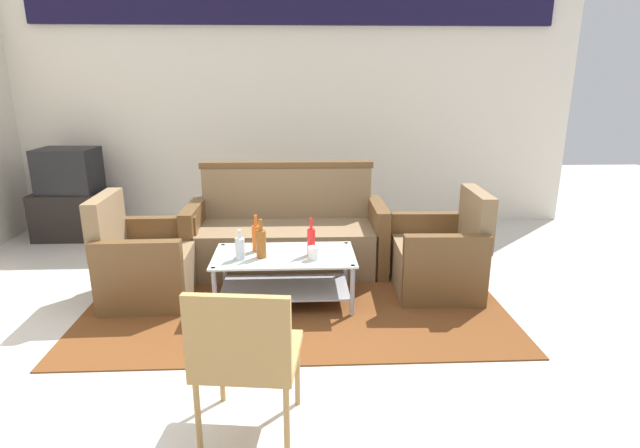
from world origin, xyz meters
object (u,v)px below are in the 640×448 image
object	(u,v)px
bottle_clear	(241,248)
wicker_chair	(246,351)
couch	(287,236)
armchair_right	(440,258)
tv_stand	(75,215)
coffee_table	(285,271)
bottle_brown	(262,243)
bottle_red	(312,241)
cup	(314,253)
television	(69,170)
armchair_left	(146,264)
bottle_orange	(257,238)

from	to	relation	value
bottle_clear	wicker_chair	size ratio (longest dim) A/B	0.28
couch	armchair_right	distance (m)	1.41
couch	tv_stand	xyz separation A→B (m)	(-2.39, 1.07, -0.06)
coffee_table	bottle_clear	xyz separation A→B (m)	(-0.33, -0.09, 0.23)
armchair_right	bottle_brown	xyz separation A→B (m)	(-1.46, -0.25, 0.24)
bottle_red	bottle_brown	distance (m)	0.38
bottle_red	bottle_brown	size ratio (longest dim) A/B	0.98
cup	armchair_right	bearing A→B (deg)	16.34
bottle_red	television	size ratio (longest dim) A/B	0.47
bottle_clear	cup	world-z (taller)	bottle_clear
bottle_brown	cup	world-z (taller)	bottle_brown
armchair_right	television	size ratio (longest dim) A/B	1.36
television	armchair_right	bearing A→B (deg)	159.24
armchair_left	bottle_orange	distance (m)	0.94
cup	television	bearing A→B (deg)	143.04
armchair_right	bottle_brown	world-z (taller)	armchair_right
couch	bottle_clear	size ratio (longest dim) A/B	7.81
bottle_red	bottle_clear	world-z (taller)	bottle_red
bottle_clear	cup	distance (m)	0.56
cup	bottle_brown	bearing A→B (deg)	170.95
bottle_clear	bottle_brown	bearing A→B (deg)	11.08
bottle_red	armchair_left	bearing A→B (deg)	172.43
armchair_left	armchair_right	size ratio (longest dim) A/B	1.00
television	bottle_brown	bearing A→B (deg)	142.75
coffee_table	television	world-z (taller)	television
couch	bottle_brown	bearing A→B (deg)	78.61
couch	armchair_right	size ratio (longest dim) A/B	2.13
bottle_red	tv_stand	size ratio (longest dim) A/B	0.37
couch	bottle_brown	xyz separation A→B (m)	(-0.18, -0.83, 0.21)
cup	bottle_orange	bearing A→B (deg)	154.87
coffee_table	cup	distance (m)	0.32
tv_stand	bottle_brown	bearing A→B (deg)	-40.61
bottle_orange	bottle_brown	xyz separation A→B (m)	(0.05, -0.15, 0.00)
couch	cup	size ratio (longest dim) A/B	18.10
tv_stand	television	bearing A→B (deg)	86.61
armchair_left	bottle_orange	size ratio (longest dim) A/B	2.86
bottle_orange	cup	bearing A→B (deg)	-25.13
cup	coffee_table	bearing A→B (deg)	151.95
bottle_red	bottle_brown	xyz separation A→B (m)	(-0.38, -0.04, 0.00)
bottle_red	wicker_chair	bearing A→B (deg)	-102.95
bottle_brown	wicker_chair	xyz separation A→B (m)	(0.02, -1.53, -0.03)
couch	wicker_chair	distance (m)	2.36
cup	television	size ratio (longest dim) A/B	0.16
bottle_red	bottle_brown	bearing A→B (deg)	-174.39
armchair_left	coffee_table	distance (m)	1.14
coffee_table	bottle_brown	bearing A→B (deg)	-161.87
armchair_left	television	distance (m)	2.16
television	cup	bearing A→B (deg)	146.43
armchair_left	television	xyz separation A→B (m)	(-1.26, 1.68, 0.47)
tv_stand	television	size ratio (longest dim) A/B	1.28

